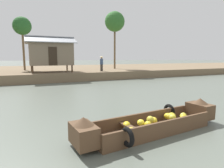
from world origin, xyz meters
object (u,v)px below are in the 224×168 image
stilt_house_mid_left (51,53)px  palm_tree_far (22,27)px  palm_tree_near (115,22)px  banana_boat (153,123)px  vendor_person (102,63)px

stilt_house_mid_left → palm_tree_far: palm_tree_far is taller
stilt_house_mid_left → palm_tree_near: palm_tree_near is taller
banana_boat → stilt_house_mid_left: stilt_house_mid_left is taller
palm_tree_far → banana_boat: bearing=-79.9°
stilt_house_mid_left → vendor_person: size_ratio=2.93×
banana_boat → palm_tree_far: 21.39m
banana_boat → vendor_person: 15.42m
banana_boat → palm_tree_far: size_ratio=0.84×
stilt_house_mid_left → palm_tree_far: 5.78m
stilt_house_mid_left → palm_tree_near: 9.80m
vendor_person → palm_tree_near: bearing=48.9°
palm_tree_near → stilt_house_mid_left: bearing=-163.3°
palm_tree_near → vendor_person: palm_tree_near is taller
banana_boat → palm_tree_far: palm_tree_far is taller
banana_boat → vendor_person: bearing=74.8°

